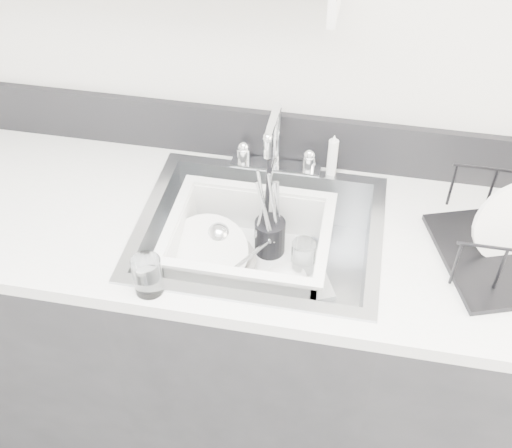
# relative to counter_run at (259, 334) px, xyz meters

# --- Properties ---
(room_shell) EXTENTS (3.50, 3.00, 2.60)m
(room_shell) POSITION_rel_counter_run_xyz_m (0.00, -0.80, 1.22)
(room_shell) COLOR silver
(room_shell) RESTS_ON ground
(counter_run) EXTENTS (3.20, 0.62, 0.92)m
(counter_run) POSITION_rel_counter_run_xyz_m (0.00, 0.00, 0.00)
(counter_run) COLOR black
(counter_run) RESTS_ON ground
(backsplash) EXTENTS (3.20, 0.02, 0.16)m
(backsplash) POSITION_rel_counter_run_xyz_m (0.00, 0.30, 0.54)
(backsplash) COLOR black
(backsplash) RESTS_ON counter_run
(sink) EXTENTS (0.64, 0.52, 0.20)m
(sink) POSITION_rel_counter_run_xyz_m (0.00, 0.00, 0.37)
(sink) COLOR silver
(sink) RESTS_ON counter_run
(faucet) EXTENTS (0.26, 0.18, 0.23)m
(faucet) POSITION_rel_counter_run_xyz_m (0.00, 0.25, 0.52)
(faucet) COLOR silver
(faucet) RESTS_ON counter_run
(side_sprayer) EXTENTS (0.03, 0.03, 0.14)m
(side_sprayer) POSITION_rel_counter_run_xyz_m (0.16, 0.25, 0.53)
(side_sprayer) COLOR white
(side_sprayer) RESTS_ON counter_run
(wash_tub) EXTENTS (0.54, 0.50, 0.17)m
(wash_tub) POSITION_rel_counter_run_xyz_m (-0.03, 0.00, 0.38)
(wash_tub) COLOR white
(wash_tub) RESTS_ON sink
(plate_stack) EXTENTS (0.28, 0.27, 0.11)m
(plate_stack) POSITION_rel_counter_run_xyz_m (-0.13, -0.03, 0.34)
(plate_stack) COLOR white
(plate_stack) RESTS_ON wash_tub
(utensil_cup) EXTENTS (0.09, 0.09, 0.29)m
(utensil_cup) POSITION_rel_counter_run_xyz_m (0.02, 0.07, 0.37)
(utensil_cup) COLOR black
(utensil_cup) RESTS_ON wash_tub
(ladle) EXTENTS (0.32, 0.22, 0.09)m
(ladle) POSITION_rel_counter_run_xyz_m (-0.05, 0.01, 0.35)
(ladle) COLOR silver
(ladle) RESTS_ON wash_tub
(tumbler_in_tub) EXTENTS (0.07, 0.07, 0.10)m
(tumbler_in_tub) POSITION_rel_counter_run_xyz_m (0.12, 0.02, 0.35)
(tumbler_in_tub) COLOR white
(tumbler_in_tub) RESTS_ON wash_tub
(tumbler_counter) EXTENTS (0.08, 0.08, 0.10)m
(tumbler_counter) POSITION_rel_counter_run_xyz_m (-0.22, -0.26, 0.51)
(tumbler_counter) COLOR white
(tumbler_counter) RESTS_ON counter_run
(bowl_small) EXTENTS (0.14, 0.14, 0.03)m
(bowl_small) POSITION_rel_counter_run_xyz_m (0.08, -0.05, 0.32)
(bowl_small) COLOR white
(bowl_small) RESTS_ON wash_tub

